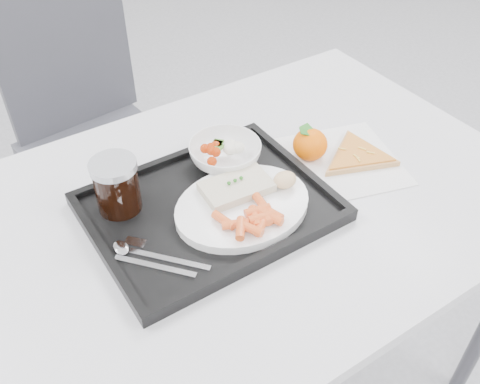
# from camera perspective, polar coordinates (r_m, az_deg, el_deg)

# --- Properties ---
(table) EXTENTS (1.20, 0.80, 0.75)m
(table) POSITION_cam_1_polar(r_m,az_deg,el_deg) (1.12, -0.08, -3.45)
(table) COLOR #A6A6A8
(table) RESTS_ON ground
(chair) EXTENTS (0.46, 0.46, 0.93)m
(chair) POSITION_cam_1_polar(r_m,az_deg,el_deg) (1.75, -15.83, 7.43)
(chair) COLOR #3C3C43
(chair) RESTS_ON ground
(tray) EXTENTS (0.45, 0.35, 0.03)m
(tray) POSITION_cam_1_polar(r_m,az_deg,el_deg) (1.04, -3.31, -1.75)
(tray) COLOR black
(tray) RESTS_ON table
(dinner_plate) EXTENTS (0.27, 0.27, 0.02)m
(dinner_plate) POSITION_cam_1_polar(r_m,az_deg,el_deg) (1.02, 0.26, -1.54)
(dinner_plate) COLOR white
(dinner_plate) RESTS_ON tray
(fish_fillet) EXTENTS (0.14, 0.09, 0.03)m
(fish_fillet) POSITION_cam_1_polar(r_m,az_deg,el_deg) (1.04, -0.37, 0.55)
(fish_fillet) COLOR beige
(fish_fillet) RESTS_ON dinner_plate
(bread_roll) EXTENTS (0.06, 0.05, 0.03)m
(bread_roll) POSITION_cam_1_polar(r_m,az_deg,el_deg) (1.05, 4.80, 1.31)
(bread_roll) COLOR #E9D68C
(bread_roll) RESTS_ON dinner_plate
(salad_bowl) EXTENTS (0.15, 0.15, 0.05)m
(salad_bowl) POSITION_cam_1_polar(r_m,az_deg,el_deg) (1.12, -1.61, 4.11)
(salad_bowl) COLOR white
(salad_bowl) RESTS_ON tray
(cola_glass) EXTENTS (0.09, 0.09, 0.11)m
(cola_glass) POSITION_cam_1_polar(r_m,az_deg,el_deg) (1.02, -13.04, 0.77)
(cola_glass) COLOR black
(cola_glass) RESTS_ON tray
(cutlery) EXTENTS (0.14, 0.15, 0.01)m
(cutlery) POSITION_cam_1_polar(r_m,az_deg,el_deg) (0.96, -9.98, -6.72)
(cutlery) COLOR silver
(cutlery) RESTS_ON tray
(napkin) EXTENTS (0.31, 0.30, 0.00)m
(napkin) POSITION_cam_1_polar(r_m,az_deg,el_deg) (1.18, 10.48, 3.20)
(napkin) COLOR silver
(napkin) RESTS_ON table
(tangerine) EXTENTS (0.10, 0.10, 0.07)m
(tangerine) POSITION_cam_1_polar(r_m,az_deg,el_deg) (1.17, 7.49, 5.07)
(tangerine) COLOR orange
(tangerine) RESTS_ON napkin
(pizza_slice) EXTENTS (0.22, 0.22, 0.02)m
(pizza_slice) POSITION_cam_1_polar(r_m,az_deg,el_deg) (1.19, 12.44, 3.81)
(pizza_slice) COLOR tan
(pizza_slice) RESTS_ON napkin
(carrot_pile) EXTENTS (0.11, 0.10, 0.02)m
(carrot_pile) POSITION_cam_1_polar(r_m,az_deg,el_deg) (0.97, 1.57, -2.78)
(carrot_pile) COLOR #E65B26
(carrot_pile) RESTS_ON dinner_plate
(salad_contents) EXTENTS (0.10, 0.07, 0.02)m
(salad_contents) POSITION_cam_1_polar(r_m,az_deg,el_deg) (1.12, -1.81, 4.64)
(salad_contents) COLOR #A52905
(salad_contents) RESTS_ON salad_bowl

